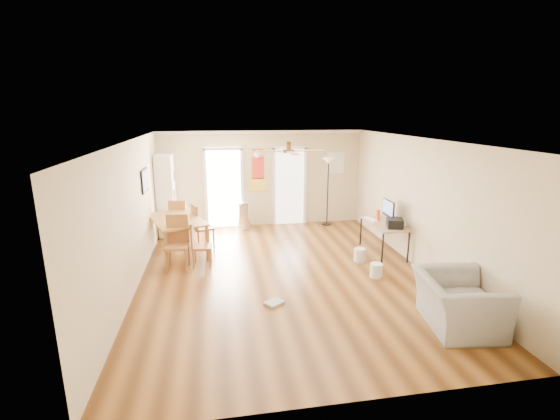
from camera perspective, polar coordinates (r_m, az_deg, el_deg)
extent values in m
plane|color=brown|center=(7.67, 0.75, -9.46)|extent=(7.00, 7.00, 0.00)
cube|color=red|center=(10.56, -3.28, 5.90)|extent=(0.46, 0.03, 1.10)
cube|color=white|center=(10.98, 8.15, 6.90)|extent=(0.50, 0.04, 0.60)
cube|color=black|center=(8.55, -19.31, 4.13)|extent=(0.04, 0.66, 0.48)
cylinder|color=#B8B8BB|center=(10.46, -5.35, -0.82)|extent=(0.36, 0.36, 0.74)
cube|color=white|center=(9.05, 13.32, -1.34)|extent=(0.20, 0.45, 0.02)
cube|color=black|center=(8.56, 16.56, -1.85)|extent=(0.42, 0.45, 0.19)
cylinder|color=#F25315|center=(8.96, 14.24, -0.75)|extent=(0.10, 0.10, 0.26)
cylinder|color=silver|center=(8.43, 11.67, -6.48)|extent=(0.28, 0.28, 0.28)
cylinder|color=silver|center=(7.73, 14.00, -8.63)|extent=(0.30, 0.30, 0.27)
cube|color=#9D9E99|center=(6.59, -0.88, -13.50)|extent=(0.37, 0.36, 0.04)
imported|color=gray|center=(6.36, 24.70, -12.28)|extent=(1.21, 1.33, 0.78)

